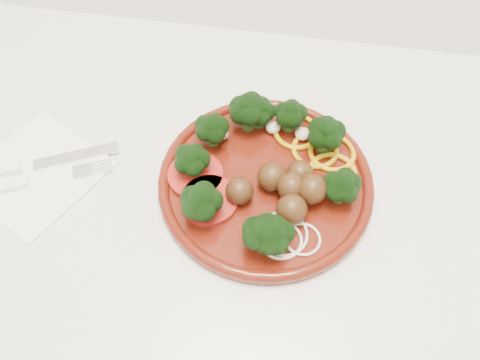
% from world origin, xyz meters
% --- Properties ---
extents(counter, '(2.40, 0.60, 0.90)m').
position_xyz_m(counter, '(0.00, 1.70, 0.45)').
color(counter, beige).
rests_on(counter, ground).
extents(plate, '(0.26, 0.26, 0.06)m').
position_xyz_m(plate, '(0.24, 1.72, 0.92)').
color(plate, '#471108').
rests_on(plate, counter).
extents(napkin, '(0.19, 0.19, 0.00)m').
position_xyz_m(napkin, '(-0.04, 1.68, 0.90)').
color(napkin, white).
rests_on(napkin, counter).
extents(knife, '(0.19, 0.10, 0.01)m').
position_xyz_m(knife, '(-0.06, 1.68, 0.91)').
color(knife, silver).
rests_on(knife, napkin).
extents(fork, '(0.17, 0.09, 0.01)m').
position_xyz_m(fork, '(-0.06, 1.66, 0.91)').
color(fork, white).
rests_on(fork, napkin).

